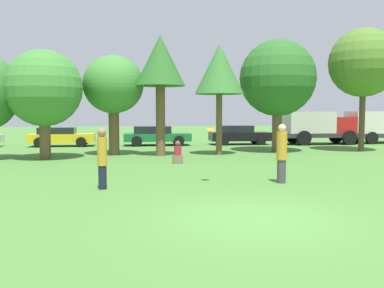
% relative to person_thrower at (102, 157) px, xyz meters
% --- Properties ---
extents(ground_plane, '(120.00, 120.00, 0.00)m').
position_rel_person_thrower_xyz_m(ground_plane, '(3.43, -3.83, -0.94)').
color(ground_plane, '#477A33').
extents(person_thrower, '(0.28, 0.28, 1.77)m').
position_rel_person_thrower_xyz_m(person_thrower, '(0.00, 0.00, 0.00)').
color(person_thrower, '#191E33').
rests_on(person_thrower, ground).
extents(person_catcher, '(0.33, 0.33, 1.86)m').
position_rel_person_thrower_xyz_m(person_catcher, '(5.52, 0.30, 0.01)').
color(person_catcher, '#3F3F47').
rests_on(person_catcher, ground).
extents(frisbee, '(0.29, 0.27, 0.14)m').
position_rel_person_thrower_xyz_m(frisbee, '(3.30, 0.59, 0.74)').
color(frisbee, orange).
extents(bystander_sitting, '(0.43, 0.35, 0.99)m').
position_rel_person_thrower_xyz_m(bystander_sitting, '(2.83, 5.81, -0.53)').
color(bystander_sitting, '#726651').
rests_on(bystander_sitting, ground).
extents(tree_1, '(3.62, 3.62, 5.19)m').
position_rel_person_thrower_xyz_m(tree_1, '(-3.24, 8.43, 2.41)').
color(tree_1, brown).
rests_on(tree_1, ground).
extents(tree_2, '(3.12, 3.12, 5.17)m').
position_rel_person_thrower_xyz_m(tree_2, '(-0.07, 9.97, 2.67)').
color(tree_2, brown).
rests_on(tree_2, ground).
extents(tree_3, '(2.55, 2.55, 6.13)m').
position_rel_person_thrower_xyz_m(tree_3, '(2.32, 9.23, 3.77)').
color(tree_3, brown).
rests_on(tree_3, ground).
extents(tree_4, '(2.58, 2.58, 5.76)m').
position_rel_person_thrower_xyz_m(tree_4, '(5.40, 9.33, 3.48)').
color(tree_4, brown).
rests_on(tree_4, ground).
extents(tree_5, '(4.26, 4.26, 6.28)m').
position_rel_person_thrower_xyz_m(tree_5, '(8.98, 10.48, 3.18)').
color(tree_5, brown).
rests_on(tree_5, ground).
extents(tree_6, '(3.87, 3.87, 6.97)m').
position_rel_person_thrower_xyz_m(tree_6, '(13.86, 10.05, 4.07)').
color(tree_6, brown).
rests_on(tree_6, ground).
extents(parked_car_yellow, '(4.18, 1.87, 1.25)m').
position_rel_person_thrower_xyz_m(parked_car_yellow, '(-3.75, 16.15, -0.28)').
color(parked_car_yellow, gold).
rests_on(parked_car_yellow, ground).
extents(parked_car_green, '(4.47, 2.05, 1.30)m').
position_rel_person_thrower_xyz_m(parked_car_green, '(2.45, 16.09, -0.25)').
color(parked_car_green, '#196633').
rests_on(parked_car_green, ground).
extents(parked_car_black, '(4.16, 1.87, 1.32)m').
position_rel_person_thrower_xyz_m(parked_car_black, '(8.21, 16.12, -0.26)').
color(parked_car_black, black).
rests_on(parked_car_black, ground).
extents(delivery_truck_red, '(5.23, 2.23, 2.28)m').
position_rel_person_thrower_xyz_m(delivery_truck_red, '(13.69, 15.51, 0.33)').
color(delivery_truck_red, '#2D2D33').
rests_on(delivery_truck_red, ground).
extents(delivery_truck_blue, '(6.23, 2.25, 2.30)m').
position_rel_person_thrower_xyz_m(delivery_truck_blue, '(19.03, 15.95, 0.30)').
color(delivery_truck_blue, '#2D2D33').
rests_on(delivery_truck_blue, ground).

